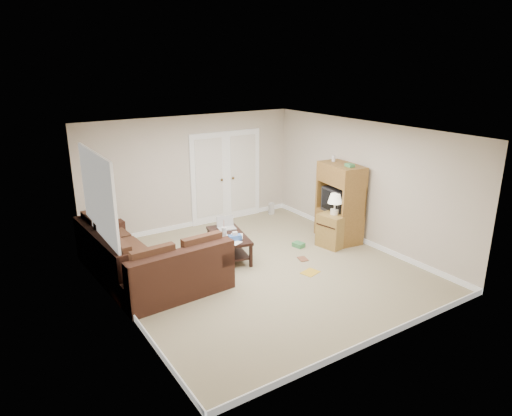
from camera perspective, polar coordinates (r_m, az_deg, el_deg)
floor at (r=8.35m, az=0.51°, el=-7.63°), size 5.50×5.50×0.00m
ceiling at (r=7.62m, az=0.56°, el=9.60°), size 5.00×5.50×0.02m
wall_left at (r=6.91m, az=-17.05°, el=-2.80°), size 0.02×5.50×2.50m
wall_right at (r=9.45m, az=13.30°, el=3.02°), size 0.02×5.50×2.50m
wall_back at (r=10.22m, az=-8.01°, el=4.44°), size 5.00×0.02×2.50m
wall_front at (r=5.94m, az=15.39°, el=-6.08°), size 5.00×0.02×2.50m
baseboards at (r=8.33m, az=0.51°, el=-7.32°), size 5.00×5.50×0.10m
french_doors at (r=10.62m, az=-3.73°, el=3.89°), size 1.80×0.05×2.13m
window_left at (r=7.76m, az=-19.10°, el=1.57°), size 0.05×1.92×1.42m
sectional_sofa at (r=7.99m, az=-13.99°, el=-6.83°), size 1.97×2.78×0.84m
coffee_table at (r=8.75m, az=-3.41°, el=-4.57°), size 0.82×1.26×0.79m
tv_armoire at (r=9.59m, az=10.42°, el=0.73°), size 0.68×1.07×1.74m
side_cabinet at (r=9.35m, az=9.67°, el=-2.39°), size 0.61×0.61×1.10m
space_heater at (r=11.21m, az=1.95°, el=-0.07°), size 0.12×0.10×0.29m
floor_magazine at (r=8.28m, az=6.80°, el=-8.00°), size 0.36×0.31×0.01m
floor_greenbox at (r=9.32m, az=5.34°, el=-4.59°), size 0.21×0.25×0.09m
floor_book at (r=8.75m, az=5.38°, el=-6.43°), size 0.21×0.25×0.02m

